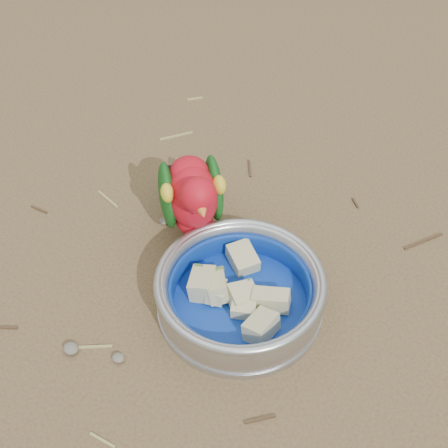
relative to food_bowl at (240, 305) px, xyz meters
The scene contains 6 objects.
ground 0.05m from the food_bowl, 51.69° to the right, with size 60.00×60.00×0.00m, color brown.
food_bowl is the anchor object (origin of this frame).
bowl_wall 0.03m from the food_bowl, ahead, with size 0.22×0.22×0.04m, color #B2B2BA, non-canonical shape.
fruit_wedges 0.02m from the food_bowl, behind, with size 0.13×0.13×0.03m, color beige, non-canonical shape.
lory_parrot 0.15m from the food_bowl, 150.59° to the left, with size 0.09×0.18×0.15m, color red, non-canonical shape.
ground_debris 0.04m from the food_bowl, 39.88° to the left, with size 0.90×0.80×0.01m, color tan, non-canonical shape.
Camera 1 is at (0.26, -0.43, 0.73)m, focal length 55.00 mm.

